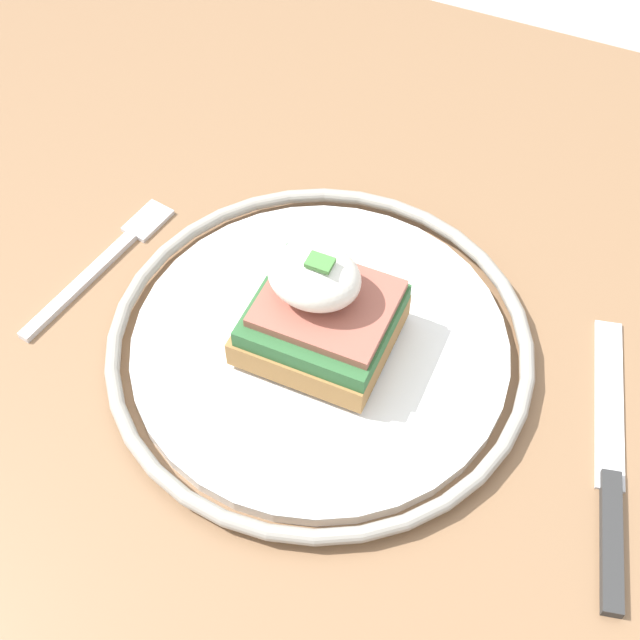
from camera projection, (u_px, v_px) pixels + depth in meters
name	position (u px, v px, depth m)	size (l,w,h in m)	color
dining_table	(270.00, 446.00, 0.67)	(1.04, 0.88, 0.73)	#846042
plate	(320.00, 344.00, 0.59)	(0.28, 0.28, 0.02)	white
sandwich	(320.00, 310.00, 0.56)	(0.09, 0.09, 0.08)	#9E703D
fork	(105.00, 261.00, 0.64)	(0.04, 0.15, 0.00)	silver
knife	(610.00, 477.00, 0.54)	(0.06, 0.20, 0.01)	#2D2D2D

